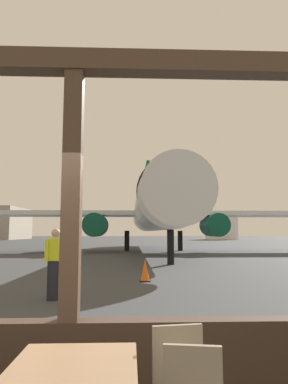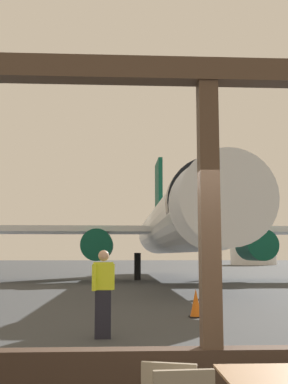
# 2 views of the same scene
# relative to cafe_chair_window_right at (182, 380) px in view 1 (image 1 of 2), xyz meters

# --- Properties ---
(ground_plane) EXTENTS (220.00, 220.00, 0.00)m
(ground_plane) POSITION_rel_cafe_chair_window_right_xyz_m (-1.03, 41.06, -0.56)
(ground_plane) COLOR #383A3D
(window_frame) EXTENTS (8.47, 0.24, 3.69)m
(window_frame) POSITION_rel_cafe_chair_window_right_xyz_m (-1.03, 1.06, 0.70)
(window_frame) COLOR #38281E
(window_frame) RESTS_ON ground
(cafe_chair_window_right) EXTENTS (0.43, 0.43, 0.93)m
(cafe_chair_window_right) POSITION_rel_cafe_chair_window_right_xyz_m (0.00, 0.00, 0.00)
(cafe_chair_window_right) COLOR gray
(cafe_chair_window_right) RESTS_ON ground
(airplane) EXTENTS (27.48, 30.69, 10.30)m
(airplane) POSITION_rel_cafe_chair_window_right_xyz_m (1.68, 26.73, 2.97)
(airplane) COLOR silver
(airplane) RESTS_ON ground
(ground_crew_worker) EXTENTS (0.45, 0.41, 1.74)m
(ground_crew_worker) POSITION_rel_cafe_chair_window_right_xyz_m (-2.26, 6.03, 0.34)
(ground_crew_worker) COLOR black
(ground_crew_worker) RESTS_ON ground
(traffic_cone) EXTENTS (0.36, 0.36, 0.75)m
(traffic_cone) POSITION_rel_cafe_chair_window_right_xyz_m (0.11, 9.16, -0.20)
(traffic_cone) COLOR orange
(traffic_cone) RESTS_ON ground
(fuel_storage_tank) EXTENTS (7.76, 7.76, 5.36)m
(fuel_storage_tank) POSITION_rel_cafe_chair_window_right_xyz_m (21.02, 77.85, 2.12)
(fuel_storage_tank) COLOR white
(fuel_storage_tank) RESTS_ON ground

